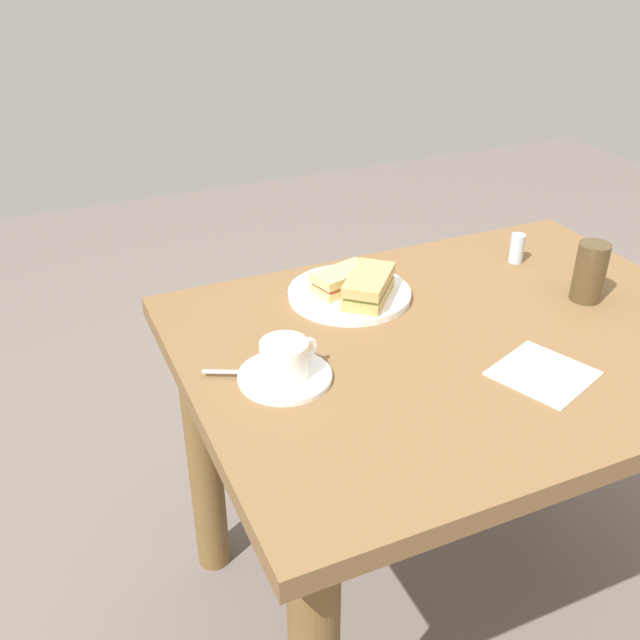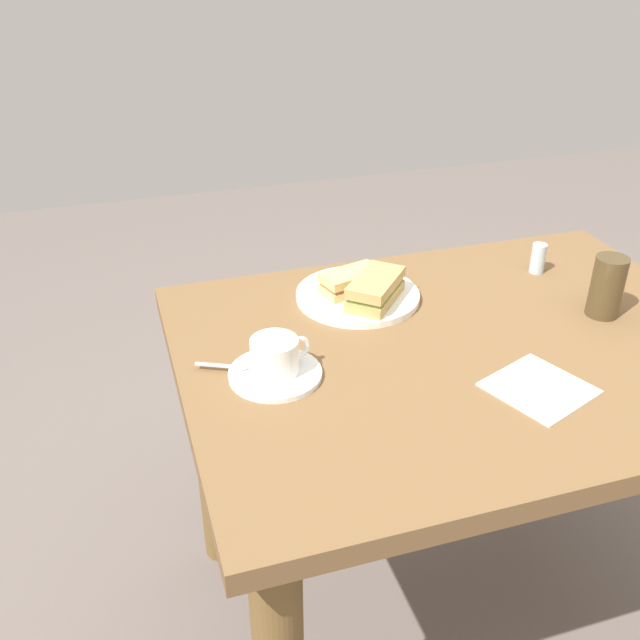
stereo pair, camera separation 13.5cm
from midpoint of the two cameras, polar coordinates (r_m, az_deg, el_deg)
The scene contains 11 objects.
ground_plane at distance 1.87m, azimuth 6.88°, elevation -20.87°, with size 6.00×6.00×0.00m, color #695E59.
dining_table at distance 1.46m, azimuth 8.27°, elevation -6.04°, with size 1.07×0.80×0.74m.
sandwich_plate at distance 1.49m, azimuth -0.24°, elevation 2.04°, with size 0.26×0.26×0.01m, color white.
sandwich_front at distance 1.49m, azimuth -0.79°, elevation 3.14°, with size 0.14×0.10×0.04m.
sandwich_back at distance 1.45m, azimuth 1.24°, elevation 2.63°, with size 0.15×0.16×0.05m.
coffee_saucer at distance 1.24m, azimuth -5.97°, elevation -4.55°, with size 0.16×0.16×0.01m, color white.
coffee_cup at distance 1.22m, azimuth -5.99°, elevation -3.03°, with size 0.11×0.08×0.06m.
spoon at distance 1.25m, azimuth -9.48°, elevation -4.18°, with size 0.09×0.05×0.01m.
napkin at distance 1.29m, azimuth 14.50°, elevation -4.24°, with size 0.15×0.15×0.00m, color white.
salt_shaker at distance 1.68m, azimuth 13.19°, elevation 5.52°, with size 0.03×0.03×0.07m, color silver.
drinking_glass at distance 1.54m, azimuth 18.36°, elevation 3.58°, with size 0.06×0.06×0.12m, color #4B3B22.
Camera 1 is at (-0.73, -0.96, 1.44)m, focal length 40.23 mm.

